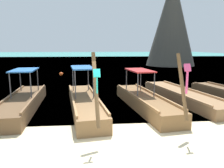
{
  "coord_description": "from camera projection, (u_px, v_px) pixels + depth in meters",
  "views": [
    {
      "loc": [
        -0.85,
        -6.27,
        2.94
      ],
      "look_at": [
        0.0,
        3.48,
        1.22
      ],
      "focal_mm": 34.05,
      "sensor_mm": 36.0,
      "label": 1
    }
  ],
  "objects": [
    {
      "name": "longtail_boat_pink_ribbon",
      "position": [
        144.0,
        101.0,
        10.24
      ],
      "size": [
        2.03,
        6.65,
        2.73
      ],
      "color": "brown",
      "rests_on": "ground"
    },
    {
      "name": "ground",
      "position": [
        122.0,
        141.0,
        6.73
      ],
      "size": [
        120.0,
        120.0,
        0.0
      ],
      "primitive_type": "plane",
      "color": "beige"
    },
    {
      "name": "longtail_boat_violet_ribbon",
      "position": [
        23.0,
        103.0,
        9.97
      ],
      "size": [
        1.74,
        6.46,
        2.48
      ],
      "color": "brown",
      "rests_on": "ground"
    },
    {
      "name": "mooring_buoy_near",
      "position": [
        61.0,
        74.0,
        21.58
      ],
      "size": [
        0.41,
        0.41,
        0.41
      ],
      "color": "#EA5119",
      "rests_on": "sea_water"
    },
    {
      "name": "longtail_boat_turquoise_ribbon",
      "position": [
        84.0,
        103.0,
        9.95
      ],
      "size": [
        2.1,
        7.17,
        2.78
      ],
      "color": "brown",
      "rests_on": "ground"
    },
    {
      "name": "sea_water",
      "position": [
        96.0,
        56.0,
        67.06
      ],
      "size": [
        120.0,
        120.0,
        0.0
      ],
      "primitive_type": "plane",
      "color": "#2DB29E",
      "rests_on": "ground"
    },
    {
      "name": "karst_rock",
      "position": [
        172.0,
        22.0,
        33.2
      ],
      "size": [
        7.74,
        7.56,
        14.02
      ],
      "color": "#47443D",
      "rests_on": "ground"
    },
    {
      "name": "longtail_boat_red_ribbon",
      "position": [
        182.0,
        96.0,
        11.68
      ],
      "size": [
        2.51,
        7.25,
        2.55
      ],
      "color": "olive",
      "rests_on": "ground"
    }
  ]
}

